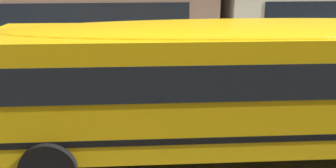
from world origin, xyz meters
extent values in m
plane|color=#424244|center=(0.00, 0.00, 0.00)|extent=(400.00, 400.00, 0.00)
cube|color=gray|center=(0.00, 7.59, 0.01)|extent=(120.00, 3.00, 0.01)
cube|color=silver|center=(0.00, 0.00, 0.00)|extent=(110.00, 0.16, 0.01)
cube|color=yellow|center=(2.63, -1.85, 1.62)|extent=(11.24, 2.94, 2.23)
cube|color=black|center=(2.63, -1.85, 2.03)|extent=(10.58, 2.95, 0.65)
cube|color=black|center=(2.63, -1.85, 0.96)|extent=(11.26, 2.97, 0.12)
ellipsoid|color=yellow|center=(2.63, -1.85, 2.74)|extent=(10.79, 2.72, 0.37)
cylinder|color=red|center=(-0.88, -0.27, 1.51)|extent=(0.46, 0.46, 0.03)
cylinder|color=black|center=(-1.65, -2.96, 0.51)|extent=(1.02, 0.32, 1.01)
cylinder|color=black|center=(-1.56, -0.43, 0.51)|extent=(1.02, 0.32, 1.01)
cube|color=black|center=(-5.65, 9.07, 1.92)|extent=(16.76, 0.04, 1.10)
camera|label=1|loc=(-0.08, -8.59, 3.79)|focal=37.33mm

